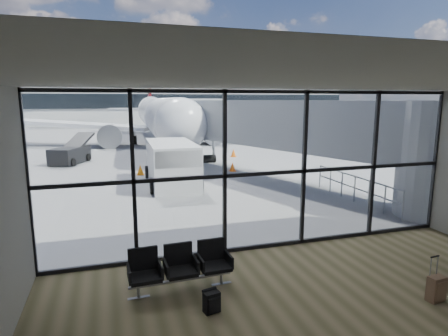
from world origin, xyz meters
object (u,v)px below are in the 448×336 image
seating_row (180,265)px  airliner (160,116)px  service_van (172,164)px  backpack (212,302)px  belt_loader (71,154)px  suitcase (437,289)px

seating_row → airliner: airliner is taller
seating_row → service_van: size_ratio=0.46×
seating_row → airliner: (3.58, 29.73, 2.08)m
seating_row → airliner: 30.01m
seating_row → airliner: bearing=81.1°
backpack → belt_loader: (-4.29, 20.31, 0.41)m
suitcase → service_van: 13.09m
airliner → service_van: bearing=-93.3°
backpack → belt_loader: belt_loader is taller
service_van → airliner: bearing=85.9°
service_van → belt_loader: 10.29m
suitcase → service_van: size_ratio=0.20×
belt_loader → suitcase: bearing=-43.5°
seating_row → backpack: 1.29m
seating_row → suitcase: seating_row is taller
service_van → backpack: bearing=-93.8°
service_van → belt_loader: service_van is taller
seating_row → backpack: bearing=-72.1°
backpack → suitcase: 4.76m
backpack → service_van: 11.67m
seating_row → service_van: service_van is taller
seating_row → suitcase: bearing=-25.2°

